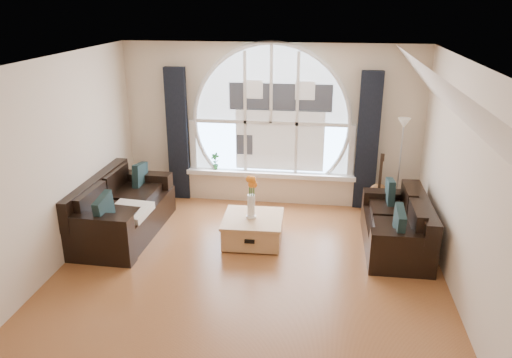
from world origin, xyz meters
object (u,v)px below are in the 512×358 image
guitar (379,183)px  sofa_right (396,222)px  vase_flowers (251,192)px  floor_lamp (399,167)px  sofa_left (122,209)px  coffee_chest (253,228)px  potted_plant (215,161)px

guitar → sofa_right: bearing=-76.5°
vase_flowers → floor_lamp: size_ratio=0.44×
vase_flowers → floor_lamp: floor_lamp is taller
sofa_right → floor_lamp: size_ratio=1.05×
sofa_left → sofa_right: (4.00, 0.11, 0.00)m
sofa_right → guitar: bearing=96.2°
coffee_chest → guitar: size_ratio=0.81×
sofa_left → coffee_chest: sofa_left is taller
coffee_chest → potted_plant: 1.85m
vase_flowers → potted_plant: 1.77m
sofa_left → vase_flowers: vase_flowers is taller
coffee_chest → potted_plant: bearing=117.9°
vase_flowers → coffee_chest: bearing=-2.0°
vase_flowers → guitar: vase_flowers is taller
vase_flowers → potted_plant: size_ratio=2.37×
vase_flowers → potted_plant: bearing=119.1°
coffee_chest → sofa_right: bearing=0.7°
sofa_right → floor_lamp: floor_lamp is taller
vase_flowers → guitar: size_ratio=0.66×
guitar → floor_lamp: bearing=19.6°
coffee_chest → potted_plant: potted_plant is taller
floor_lamp → potted_plant: floor_lamp is taller
potted_plant → vase_flowers: bearing=-60.9°
sofa_right → coffee_chest: 2.04m
floor_lamp → guitar: 0.41m
sofa_left → potted_plant: size_ratio=6.65×
coffee_chest → floor_lamp: floor_lamp is taller
floor_lamp → potted_plant: 3.09m
sofa_left → guitar: bearing=20.3°
guitar → sofa_left: bearing=-154.2°
coffee_chest → guitar: guitar is taller
guitar → potted_plant: guitar is taller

